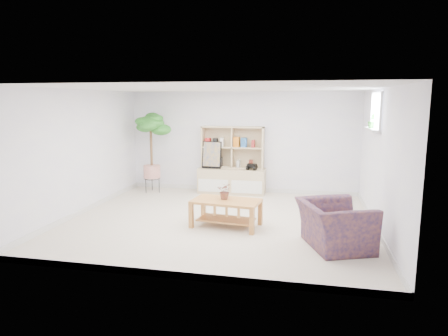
% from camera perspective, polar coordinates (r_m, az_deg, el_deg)
% --- Properties ---
extents(floor, '(5.50, 5.00, 0.01)m').
position_cam_1_polar(floor, '(7.44, -0.66, -7.52)').
color(floor, silver).
rests_on(floor, ground).
extents(ceiling, '(5.50, 5.00, 0.01)m').
position_cam_1_polar(ceiling, '(7.11, -0.70, 11.30)').
color(ceiling, silver).
rests_on(ceiling, walls).
extents(walls, '(5.51, 5.01, 2.40)m').
position_cam_1_polar(walls, '(7.18, -0.68, 1.68)').
color(walls, white).
rests_on(walls, floor).
extents(baseboard, '(5.50, 5.00, 0.10)m').
position_cam_1_polar(baseboard, '(7.42, -0.66, -7.15)').
color(baseboard, silver).
rests_on(baseboard, floor).
extents(window, '(0.10, 0.98, 0.68)m').
position_cam_1_polar(window, '(7.63, 20.99, 7.56)').
color(window, '#CEDFFF').
rests_on(window, walls).
extents(window_sill, '(0.14, 1.00, 0.04)m').
position_cam_1_polar(window_sill, '(7.64, 20.40, 5.19)').
color(window_sill, silver).
rests_on(window_sill, walls).
extents(storage_unit, '(1.59, 0.54, 1.59)m').
position_cam_1_polar(storage_unit, '(9.44, 1.13, 1.11)').
color(storage_unit, tan).
rests_on(storage_unit, floor).
extents(poster, '(0.47, 0.13, 0.64)m').
position_cam_1_polar(poster, '(9.46, -1.76, 1.87)').
color(poster, gold).
rests_on(poster, storage_unit).
extents(toy_truck, '(0.33, 0.26, 0.16)m').
position_cam_1_polar(toy_truck, '(9.30, 4.00, 0.22)').
color(toy_truck, black).
rests_on(toy_truck, storage_unit).
extents(coffee_table, '(1.24, 0.78, 0.48)m').
position_cam_1_polar(coffee_table, '(7.04, 0.31, -6.48)').
color(coffee_table, '#B47737').
rests_on(coffee_table, floor).
extents(table_plant, '(0.28, 0.24, 0.29)m').
position_cam_1_polar(table_plant, '(7.01, 0.17, -3.30)').
color(table_plant, '#2F7636').
rests_on(table_plant, coffee_table).
extents(floor_tree, '(0.77, 0.77, 1.91)m').
position_cam_1_polar(floor_tree, '(9.69, -10.33, 2.14)').
color(floor_tree, '#20721B').
rests_on(floor_tree, floor).
extents(armchair, '(1.24, 1.32, 0.79)m').
position_cam_1_polar(armchair, '(6.25, 15.54, -7.44)').
color(armchair, '#10164A').
rests_on(armchair, floor).
extents(sill_plant, '(0.15, 0.12, 0.26)m').
position_cam_1_polar(sill_plant, '(7.70, 20.38, 6.35)').
color(sill_plant, '#20721B').
rests_on(sill_plant, window_sill).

